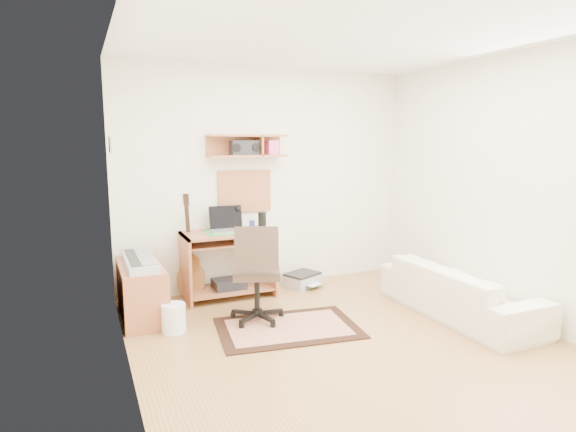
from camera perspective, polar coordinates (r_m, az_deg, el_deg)
name	(u,v)px	position (r m, az deg, el deg)	size (l,w,h in m)	color
floor	(352,347)	(4.33, 7.65, -15.18)	(3.60, 4.00, 0.01)	#A47744
ceiling	(359,31)	(4.04, 8.48, 20.92)	(3.60, 4.00, 0.01)	white
back_wall	(268,179)	(5.78, -2.42, 4.40)	(3.60, 0.01, 2.60)	white
left_wall	(125,210)	(3.41, -18.79, 0.69)	(0.01, 4.00, 2.60)	white
right_wall	(516,188)	(5.16, 25.43, 2.97)	(0.01, 4.00, 2.60)	white
wall_shelf	(247,146)	(5.53, -4.89, 8.32)	(0.90, 0.25, 0.26)	#AD613D
cork_board	(245,191)	(5.66, -5.16, 2.96)	(0.64, 0.03, 0.49)	tan
wall_photo	(110,145)	(4.88, -20.38, 7.94)	(0.02, 0.20, 0.15)	#4C8CBF
desk	(228,264)	(5.48, -7.10, -5.73)	(1.00, 0.55, 0.75)	#AD613D
laptop	(228,220)	(5.36, -7.13, -0.42)	(0.37, 0.37, 0.29)	silver
speaker	(262,221)	(5.46, -3.09, -0.61)	(0.09, 0.09, 0.21)	black
desk_lamp	(241,217)	(5.57, -5.61, -0.14)	(0.09, 0.09, 0.27)	black
pencil_cup	(252,224)	(5.58, -4.29, -0.99)	(0.07, 0.07, 0.09)	#323E97
boombox	(244,148)	(5.52, -5.21, 8.11)	(0.31, 0.14, 0.16)	black
rug	(288,328)	(4.66, -0.01, -13.14)	(1.31, 0.87, 0.02)	#D2B48D
task_chair	(257,272)	(4.70, -3.73, -6.67)	(0.51, 0.51, 0.99)	#3C2D23
cabinet	(141,291)	(5.04, -17.03, -8.57)	(0.40, 0.90, 0.55)	#AD613D
music_keyboard	(140,261)	(4.96, -17.20, -5.12)	(0.27, 0.87, 0.08)	#B2B5BA
guitar	(190,247)	(5.47, -11.56, -3.57)	(0.31, 0.20, 1.18)	#A56B32
waste_basket	(174,318)	(4.66, -13.42, -11.71)	(0.22, 0.22, 0.27)	white
printer	(302,279)	(5.91, 1.70, -7.49)	(0.41, 0.32, 0.15)	#A5A8AA
sofa	(460,282)	(5.18, 19.73, -7.43)	(1.77, 0.52, 0.69)	beige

